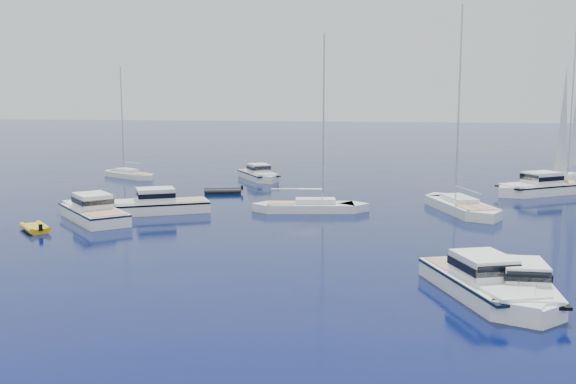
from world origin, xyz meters
name	(u,v)px	position (x,y,z in m)	size (l,w,h in m)	color
ground	(240,319)	(0.00, 0.00, 0.00)	(400.00, 400.00, 0.00)	#070D48
motor_cruiser_near	(522,300)	(12.53, 4.84, 0.00)	(2.70, 8.83, 2.32)	white
motor_cruiser_right	(484,297)	(10.80, 5.03, 0.00)	(3.02, 9.86, 2.59)	white
motor_cruiser_centre	(154,213)	(-13.02, 24.14, 0.00)	(3.01, 9.84, 2.58)	white
motor_cruiser_far_l	(93,220)	(-16.60, 20.52, 0.00)	(3.08, 10.05, 2.64)	white
motor_cruiser_distant	(539,194)	(20.08, 39.74, 0.00)	(3.23, 10.55, 2.77)	white
motor_cruiser_horizon	(259,180)	(-8.82, 46.14, 0.00)	(2.63, 8.59, 2.25)	silver
sailboat_mid_r	(461,211)	(11.79, 28.89, 0.00)	(3.08, 11.84, 17.40)	white
sailboat_centre	(310,211)	(-0.47, 26.90, 0.00)	(2.64, 10.14, 14.91)	silver
sailboat_far_l	(129,177)	(-24.12, 45.66, 0.00)	(2.33, 8.95, 13.15)	silver
sailboat_sails_far	(571,185)	(24.80, 47.47, 0.00)	(3.10, 11.94, 17.55)	white
tender_yellow	(35,231)	(-18.68, 15.84, 0.00)	(1.78, 3.16, 0.95)	gold
tender_grey_near	(511,264)	(13.08, 11.71, 0.00)	(1.68, 2.93, 0.95)	black
tender_grey_far	(223,193)	(-10.21, 35.48, 0.00)	(2.05, 3.77, 0.95)	black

